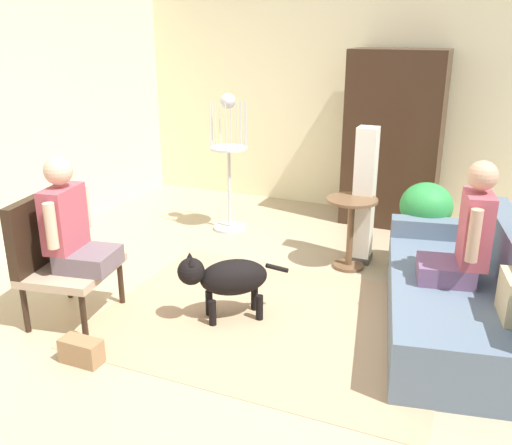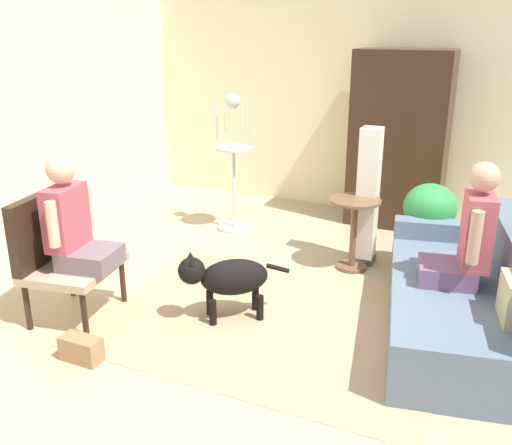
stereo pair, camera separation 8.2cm
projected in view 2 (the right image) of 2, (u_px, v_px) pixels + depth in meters
ground_plane at (277, 325)px, 4.22m from camera, size 7.29×7.29×0.00m
back_wall at (382, 99)px, 6.44m from camera, size 6.40×0.12×2.65m
area_rug at (273, 319)px, 4.29m from camera, size 2.54×1.96×0.01m
couch at (465, 300)px, 4.01m from camera, size 1.26×2.06×0.77m
armchair at (57, 249)px, 4.23m from camera, size 0.67×0.76×0.95m
person_on_couch at (468, 236)px, 3.84m from camera, size 0.50×0.49×0.87m
person_on_armchair at (73, 224)px, 4.12m from camera, size 0.51×0.52×0.83m
round_end_table at (354, 225)px, 5.07m from camera, size 0.46×0.46×0.66m
dog at (227, 277)px, 4.21m from camera, size 0.71×0.56×0.55m
bird_cage_stand at (233, 161)px, 5.96m from camera, size 0.40×0.40×1.47m
potted_plant at (429, 215)px, 4.99m from camera, size 0.46×0.46×0.81m
column_lamp at (368, 198)px, 5.14m from camera, size 0.20×0.20×1.28m
armoire_cabinet at (399, 140)px, 6.10m from camera, size 1.00×0.56×1.89m
handbag at (81, 349)px, 3.75m from camera, size 0.28×0.14×0.17m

